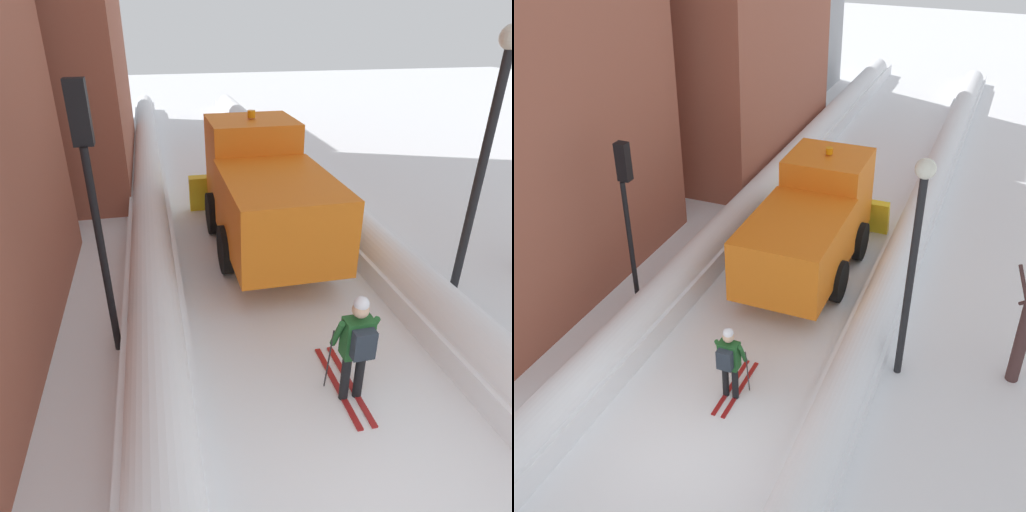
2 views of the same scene
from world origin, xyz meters
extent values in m
plane|color=white|center=(0.00, 10.00, 0.00)|extent=(80.00, 80.00, 0.00)
cube|color=white|center=(-2.55, 10.00, 0.30)|extent=(1.10, 36.00, 0.60)
cylinder|color=white|center=(-2.55, 10.00, 0.60)|extent=(0.90, 34.20, 0.90)
cube|color=white|center=(2.55, 10.00, 0.23)|extent=(1.10, 36.00, 0.46)
cylinder|color=white|center=(2.55, 10.00, 0.46)|extent=(0.90, 34.20, 0.90)
cube|color=orange|center=(0.21, 5.77, 1.40)|extent=(2.30, 3.40, 1.60)
cube|color=orange|center=(0.21, 8.47, 1.75)|extent=(2.20, 2.00, 2.30)
cube|color=black|center=(0.21, 9.43, 2.26)|extent=(1.85, 0.06, 1.01)
cube|color=yellow|center=(0.21, 9.82, 0.55)|extent=(3.20, 0.46, 1.13)
cylinder|color=orange|center=(0.21, 8.47, 3.02)|extent=(0.20, 0.20, 0.18)
cylinder|color=black|center=(-0.94, 8.17, 0.55)|extent=(0.25, 1.10, 1.10)
cylinder|color=black|center=(1.36, 8.17, 0.55)|extent=(0.25, 1.10, 1.10)
cylinder|color=black|center=(-0.94, 5.97, 0.55)|extent=(0.25, 1.10, 1.10)
cylinder|color=black|center=(1.36, 5.97, 0.55)|extent=(0.25, 1.10, 1.10)
cylinder|color=black|center=(0.15, 1.68, 0.41)|extent=(0.14, 0.14, 0.82)
cylinder|color=black|center=(0.37, 1.68, 0.41)|extent=(0.14, 0.14, 0.82)
cube|color=#1E5123|center=(0.26, 1.68, 1.13)|extent=(0.42, 0.26, 0.62)
cube|color=#262D38|center=(0.26, 1.47, 1.16)|extent=(0.32, 0.16, 0.44)
sphere|color=tan|center=(0.26, 1.68, 1.60)|extent=(0.24, 0.24, 0.24)
sphere|color=silver|center=(0.26, 1.68, 1.70)|extent=(0.22, 0.22, 0.22)
cylinder|color=#1E5123|center=(0.00, 1.78, 1.16)|extent=(0.09, 0.33, 0.56)
cylinder|color=#1E5123|center=(0.52, 1.78, 1.16)|extent=(0.09, 0.33, 0.56)
cube|color=maroon|center=(0.15, 1.93, 0.01)|extent=(0.09, 1.80, 0.03)
cube|color=maroon|center=(0.37, 1.93, 0.01)|extent=(0.09, 1.80, 0.03)
cylinder|color=#262628|center=(-0.04, 1.90, 0.60)|extent=(0.02, 0.19, 1.19)
cylinder|color=#262628|center=(0.56, 1.90, 0.60)|extent=(0.02, 0.19, 1.19)
cylinder|color=black|center=(-3.23, 3.65, 1.77)|extent=(0.12, 0.12, 3.54)
cube|color=black|center=(-3.23, 3.79, 3.99)|extent=(0.28, 0.24, 0.90)
sphere|color=red|center=(-3.23, 3.92, 4.27)|extent=(0.18, 0.18, 0.18)
sphere|color=gold|center=(-3.23, 3.92, 3.99)|extent=(0.18, 0.18, 0.18)
sphere|color=green|center=(-3.23, 3.92, 3.71)|extent=(0.18, 0.18, 0.18)
cylinder|color=black|center=(3.39, 3.76, 2.35)|extent=(0.16, 0.16, 4.70)
sphere|color=silver|center=(3.39, 3.76, 4.88)|extent=(0.40, 0.40, 0.40)
cylinder|color=#482E2D|center=(5.78, 4.45, 1.52)|extent=(0.28, 0.28, 3.05)
cylinder|color=#482E2D|center=(5.57, 4.31, 2.46)|extent=(0.40, 0.69, 0.71)
camera|label=1|loc=(-2.27, -3.01, 5.11)|focal=31.68mm
camera|label=2|loc=(4.63, -7.04, 9.42)|focal=43.52mm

